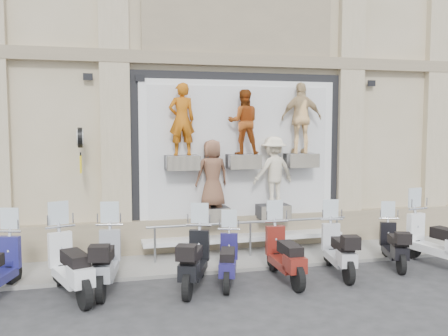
{
  "coord_description": "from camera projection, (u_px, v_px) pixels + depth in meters",
  "views": [
    {
      "loc": [
        -3.66,
        -9.27,
        3.27
      ],
      "look_at": [
        -0.68,
        1.9,
        2.23
      ],
      "focal_mm": 40.0,
      "sensor_mm": 36.0,
      "label": 1
    }
  ],
  "objects": [
    {
      "name": "scooter_d",
      "position": [
        194.0,
        248.0,
        9.86
      ],
      "size": [
        1.27,
        2.06,
        1.61
      ],
      "primitive_type": null,
      "rotation": [
        0.0,
        0.0,
        -0.38
      ],
      "color": "black",
      "rests_on": "ground"
    },
    {
      "name": "scooter_f",
      "position": [
        285.0,
        243.0,
        10.32
      ],
      "size": [
        0.61,
        1.98,
        1.6
      ],
      "primitive_type": null,
      "rotation": [
        0.0,
        0.0,
        -0.02
      ],
      "color": "maroon",
      "rests_on": "ground"
    },
    {
      "name": "scooter_g",
      "position": [
        339.0,
        239.0,
        10.76
      ],
      "size": [
        0.89,
        1.97,
        1.55
      ],
      "primitive_type": null,
      "rotation": [
        0.0,
        0.0,
        -0.18
      ],
      "color": "#B4B6BC",
      "rests_on": "ground"
    },
    {
      "name": "scooter_i",
      "position": [
        438.0,
        229.0,
        11.36
      ],
      "size": [
        1.02,
        2.21,
        1.73
      ],
      "primitive_type": null,
      "rotation": [
        0.0,
        0.0,
        0.19
      ],
      "color": "white",
      "rests_on": "ground"
    },
    {
      "name": "scooter_h",
      "position": [
        394.0,
        236.0,
        11.39
      ],
      "size": [
        1.04,
        1.82,
        1.42
      ],
      "primitive_type": null,
      "rotation": [
        0.0,
        0.0,
        -0.33
      ],
      "color": "black",
      "rests_on": "ground"
    },
    {
      "name": "building",
      "position": [
        204.0,
        40.0,
        16.35
      ],
      "size": [
        14.0,
        8.6,
        12.0
      ],
      "primitive_type": null,
      "color": "#C6B290",
      "rests_on": "ground"
    },
    {
      "name": "sidewalk",
      "position": [
        249.0,
        256.0,
        12.16
      ],
      "size": [
        16.0,
        2.2,
        0.08
      ],
      "primitive_type": "cube",
      "color": "gray",
      "rests_on": "ground"
    },
    {
      "name": "ground",
      "position": [
        280.0,
        284.0,
        10.15
      ],
      "size": [
        90.0,
        90.0,
        0.0
      ],
      "primitive_type": "plane",
      "color": "#2B2B2D",
      "rests_on": "ground"
    },
    {
      "name": "clock_sign_bracket",
      "position": [
        80.0,
        144.0,
        11.27
      ],
      "size": [
        0.1,
        0.8,
        1.02
      ],
      "color": "black",
      "rests_on": "ground"
    },
    {
      "name": "guard_rail",
      "position": [
        250.0,
        240.0,
        12.03
      ],
      "size": [
        5.06,
        0.1,
        0.93
      ],
      "primitive_type": null,
      "color": "#9EA0A5",
      "rests_on": "ground"
    },
    {
      "name": "scooter_c",
      "position": [
        106.0,
        249.0,
        9.76
      ],
      "size": [
        0.92,
        2.1,
        1.65
      ],
      "primitive_type": null,
      "rotation": [
        0.0,
        0.0,
        -0.16
      ],
      "color": "gray",
      "rests_on": "ground"
    },
    {
      "name": "scooter_e",
      "position": [
        228.0,
        249.0,
        10.13
      ],
      "size": [
        1.03,
        1.84,
        1.43
      ],
      "primitive_type": null,
      "rotation": [
        0.0,
        0.0,
        -0.31
      ],
      "color": "#1C1751",
      "rests_on": "ground"
    },
    {
      "name": "scooter_b",
      "position": [
        70.0,
        252.0,
        9.34
      ],
      "size": [
        1.28,
        2.22,
        1.73
      ],
      "primitive_type": null,
      "rotation": [
        0.0,
        0.0,
        0.33
      ],
      "color": "white",
      "rests_on": "ground"
    },
    {
      "name": "shop_vitrine",
      "position": [
        246.0,
        157.0,
        12.6
      ],
      "size": [
        5.6,
        0.89,
        4.3
      ],
      "color": "black",
      "rests_on": "ground"
    }
  ]
}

